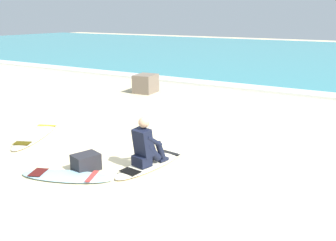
# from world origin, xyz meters

# --- Properties ---
(ground_plane) EXTENTS (80.00, 80.00, 0.00)m
(ground_plane) POSITION_xyz_m (0.00, 0.00, 0.00)
(ground_plane) COLOR beige
(sea) EXTENTS (80.00, 28.00, 0.10)m
(sea) POSITION_xyz_m (0.00, 22.27, 0.05)
(sea) COLOR teal
(sea) RESTS_ON ground
(breaking_foam) EXTENTS (80.00, 0.90, 0.11)m
(breaking_foam) POSITION_xyz_m (0.00, 8.57, 0.06)
(breaking_foam) COLOR white
(breaking_foam) RESTS_ON ground
(surfboard_main) EXTENTS (0.72, 2.08, 0.08)m
(surfboard_main) POSITION_xyz_m (0.75, 0.17, 0.04)
(surfboard_main) COLOR #EFE5C6
(surfboard_main) RESTS_ON ground
(surfer_seated) EXTENTS (0.48, 0.75, 0.95)m
(surfer_seated) POSITION_xyz_m (0.75, -0.03, 0.44)
(surfer_seated) COLOR black
(surfer_seated) RESTS_ON surfboard_main
(surfboard_spare_near) EXTENTS (1.79, 1.12, 0.08)m
(surfboard_spare_near) POSITION_xyz_m (-0.21, -1.18, 0.04)
(surfboard_spare_near) COLOR #9ED1E5
(surfboard_spare_near) RESTS_ON ground
(surfboard_spare_far) EXTENTS (1.50, 2.32, 0.08)m
(surfboard_spare_far) POSITION_xyz_m (-2.65, 0.19, 0.04)
(surfboard_spare_far) COLOR #EFE5C6
(surfboard_spare_far) RESTS_ON ground
(shoreline_rock) EXTENTS (0.79, 0.92, 0.68)m
(shoreline_rock) POSITION_xyz_m (-3.37, 5.89, 0.34)
(shoreline_rock) COLOR #756656
(shoreline_rock) RESTS_ON ground
(beach_bag) EXTENTS (0.49, 0.57, 0.32)m
(beach_bag) POSITION_xyz_m (-0.16, -0.73, 0.16)
(beach_bag) COLOR #232328
(beach_bag) RESTS_ON ground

